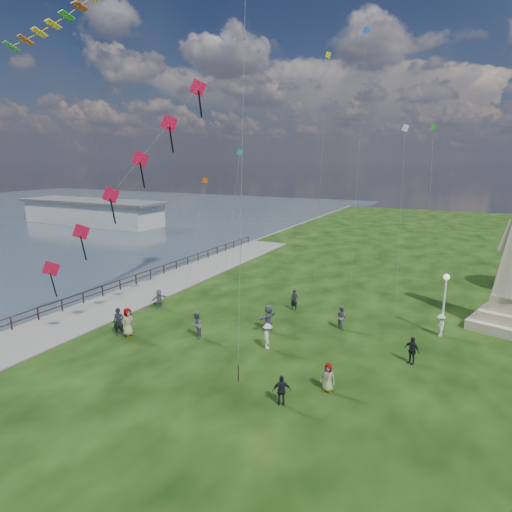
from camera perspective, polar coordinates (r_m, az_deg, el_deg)
The scene contains 17 objects.
waterfront at distance 36.61m, azimuth -19.68°, elevation -5.99°, with size 200.00×200.00×1.51m.
pier_pavilion at distance 84.76m, azimuth -20.99°, elevation 5.54°, with size 30.00×8.00×4.40m.
lamppost at distance 29.96m, azimuth 23.91°, elevation -4.35°, with size 0.38×0.38×4.13m.
person_0 at distance 29.36m, azimuth -17.84°, elevation -8.39°, with size 0.69×0.45×1.89m, color black.
person_1 at distance 27.92m, azimuth -7.94°, elevation -9.11°, with size 0.86×0.53×1.77m, color #595960.
person_2 at distance 26.30m, azimuth 1.56°, elevation -10.64°, with size 1.02×0.52×1.57m, color silver.
person_3 at distance 20.84m, azimuth 3.45°, elevation -17.46°, with size 0.88×0.45×1.50m, color black.
person_4 at distance 22.17m, azimuth 9.58°, elevation -15.67°, with size 0.72×0.44×1.48m, color #595960.
person_5 at distance 33.90m, azimuth -12.79°, elevation -5.59°, with size 1.39×0.60×1.49m, color #595960.
person_6 at distance 32.71m, azimuth 5.12°, elevation -5.86°, with size 0.59×0.39×1.63m, color black.
person_7 at distance 29.80m, azimuth 11.36°, elevation -8.00°, with size 0.77×0.48×1.59m, color #595960.
person_8 at distance 30.47m, azimuth 23.40°, elevation -8.47°, with size 0.96×0.50×1.49m, color silver.
person_9 at distance 26.02m, azimuth 20.06°, elevation -11.71°, with size 0.93×0.48×1.59m, color black.
person_10 at distance 29.25m, azimuth -16.71°, elevation -8.41°, with size 0.92×0.56×1.87m, color #595960.
person_11 at distance 28.73m, azimuth 1.64°, elevation -8.27°, with size 1.72×0.74×1.85m, color #595960.
red_kite_train at distance 26.69m, azimuth -17.35°, elevation 9.24°, with size 9.09×9.35×15.91m.
small_kites at distance 39.65m, azimuth 12.98°, elevation 14.58°, with size 27.46×14.43×22.77m.
Camera 1 is at (10.40, -14.59, 11.22)m, focal length 30.00 mm.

